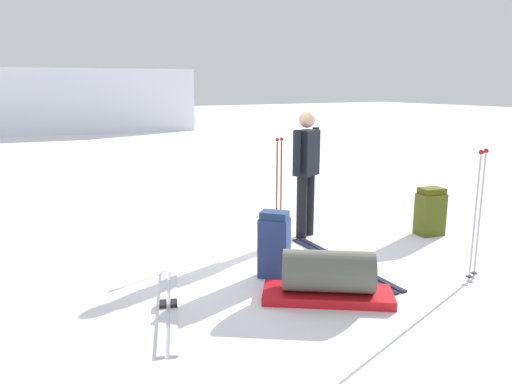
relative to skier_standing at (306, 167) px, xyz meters
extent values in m
plane|color=white|center=(-0.77, 0.00, -0.95)|extent=(80.00, 80.00, 0.00)
cylinder|color=black|center=(-0.09, -0.04, -0.53)|extent=(0.14, 0.14, 0.85)
cylinder|color=black|center=(0.09, 0.04, -0.53)|extent=(0.14, 0.14, 0.85)
cube|color=black|center=(0.00, 0.00, 0.20)|extent=(0.40, 0.34, 0.60)
cylinder|color=black|center=(-0.22, -0.10, 0.23)|extent=(0.09, 0.09, 0.58)
cylinder|color=black|center=(0.22, 0.10, 0.23)|extent=(0.09, 0.09, 0.58)
sphere|color=tan|center=(0.00, 0.00, 0.64)|extent=(0.22, 0.22, 0.22)
cube|color=black|center=(-0.18, -1.09, -0.94)|extent=(0.17, 1.96, 0.02)
cube|color=black|center=(-0.18, -1.09, -0.92)|extent=(0.07, 0.14, 0.03)
cube|color=black|center=(-0.28, -1.08, -0.94)|extent=(0.17, 1.96, 0.02)
cube|color=black|center=(-0.28, -1.08, -0.92)|extent=(0.07, 0.14, 0.03)
cube|color=silver|center=(-2.44, -1.19, -0.94)|extent=(0.69, 1.71, 0.02)
cube|color=black|center=(-2.44, -1.19, -0.92)|extent=(0.11, 0.15, 0.03)
cube|color=silver|center=(-2.35, -1.23, -0.94)|extent=(0.69, 1.71, 0.02)
cube|color=black|center=(-2.35, -1.23, -0.92)|extent=(0.11, 0.15, 0.03)
cube|color=#485017|center=(1.54, -0.79, -0.66)|extent=(0.39, 0.31, 0.58)
cube|color=#46470B|center=(1.54, -0.79, -0.33)|extent=(0.35, 0.28, 0.08)
cube|color=navy|center=(-1.14, -1.06, -0.63)|extent=(0.37, 0.38, 0.65)
cube|color=navy|center=(-1.14, -1.06, -0.27)|extent=(0.33, 0.34, 0.08)
cylinder|color=#B9B1BD|center=(0.57, -2.19, -0.28)|extent=(0.02, 0.02, 1.35)
sphere|color=#A51919|center=(0.57, -2.19, 0.42)|extent=(0.05, 0.05, 0.05)
cylinder|color=black|center=(0.57, -2.19, -0.89)|extent=(0.07, 0.07, 0.01)
cylinder|color=#B9B1BD|center=(0.70, -2.15, -0.28)|extent=(0.02, 0.02, 1.35)
sphere|color=#A51919|center=(0.70, -2.15, 0.42)|extent=(0.05, 0.05, 0.05)
cylinder|color=black|center=(0.70, -2.15, -0.89)|extent=(0.07, 0.07, 0.01)
cylinder|color=maroon|center=(-0.32, 0.23, -0.31)|extent=(0.02, 0.02, 1.29)
sphere|color=#A51919|center=(-0.32, 0.23, 0.37)|extent=(0.05, 0.05, 0.05)
cylinder|color=black|center=(-0.32, 0.23, -0.89)|extent=(0.07, 0.07, 0.01)
cylinder|color=maroon|center=(-0.24, 0.25, -0.31)|extent=(0.02, 0.02, 1.29)
sphere|color=#A51919|center=(-0.24, 0.25, 0.37)|extent=(0.05, 0.05, 0.05)
cylinder|color=black|center=(-0.24, 0.25, -0.89)|extent=(0.07, 0.07, 0.01)
cube|color=red|center=(-1.00, -1.80, -0.91)|extent=(1.28, 1.08, 0.09)
cylinder|color=#585A4F|center=(-1.00, -1.80, -0.66)|extent=(0.94, 0.83, 0.40)
camera|label=1|loc=(-3.80, -5.36, 1.08)|focal=34.86mm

